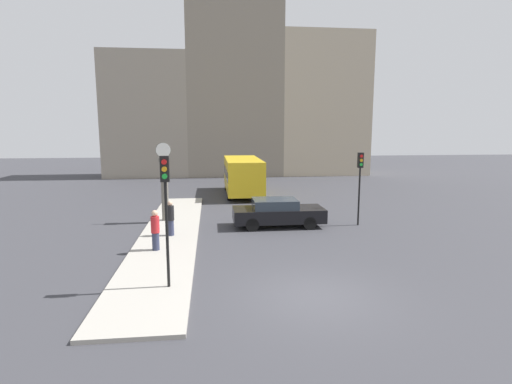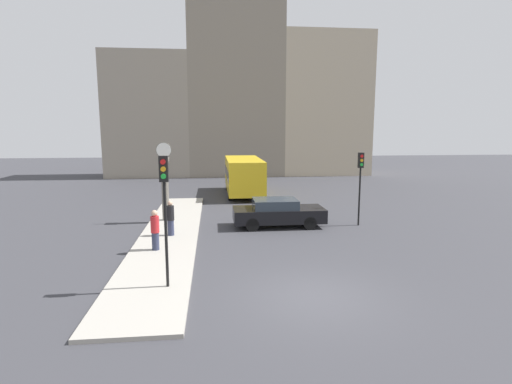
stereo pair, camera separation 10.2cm
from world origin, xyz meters
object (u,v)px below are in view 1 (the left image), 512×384
object	(u,v)px
bus_distant	(243,174)
street_clock	(164,184)
sedan_car	(278,212)
pedestrian_red_top	(155,230)
traffic_light_far	(360,174)
pedestrian_black_jacket	(170,218)
traffic_light_near	(166,195)

from	to	relation	value
bus_distant	street_clock	bearing A→B (deg)	-119.23
sedan_car	pedestrian_red_top	xyz separation A→B (m)	(-5.52, -3.78, 0.22)
bus_distant	traffic_light_far	bearing A→B (deg)	-63.48
bus_distant	pedestrian_red_top	size ratio (longest dim) A/B	4.64
street_clock	pedestrian_red_top	xyz separation A→B (m)	(0.20, -5.30, -1.12)
sedan_car	bus_distant	distance (m)	10.10
traffic_light_far	pedestrian_black_jacket	size ratio (longest dim) A/B	2.35
street_clock	pedestrian_black_jacket	bearing A→B (deg)	-79.70
sedan_car	pedestrian_red_top	distance (m)	6.70
sedan_car	street_clock	world-z (taller)	street_clock
pedestrian_red_top	pedestrian_black_jacket	bearing A→B (deg)	80.15
traffic_light_near	pedestrian_red_top	world-z (taller)	traffic_light_near
bus_distant	traffic_light_far	distance (m)	11.49
traffic_light_near	pedestrian_black_jacket	size ratio (longest dim) A/B	2.52
traffic_light_near	traffic_light_far	xyz separation A→B (m)	(8.78, 7.42, -0.31)
bus_distant	pedestrian_red_top	xyz separation A→B (m)	(-4.56, -13.80, -0.61)
traffic_light_far	street_clock	xyz separation A→B (m)	(-9.86, 1.73, -0.60)
sedan_car	street_clock	xyz separation A→B (m)	(-5.72, 1.52, 1.34)
traffic_light_near	pedestrian_red_top	xyz separation A→B (m)	(-0.89, 3.85, -2.03)
sedan_car	pedestrian_black_jacket	xyz separation A→B (m)	(-5.15, -1.62, 0.19)
sedan_car	traffic_light_near	size ratio (longest dim) A/B	1.14
traffic_light_near	sedan_car	bearing A→B (deg)	58.74
traffic_light_near	street_clock	xyz separation A→B (m)	(-1.08, 9.15, -0.90)
street_clock	pedestrian_red_top	world-z (taller)	street_clock
sedan_car	bus_distant	xyz separation A→B (m)	(-0.96, 10.02, 0.82)
traffic_light_far	street_clock	world-z (taller)	street_clock
street_clock	traffic_light_near	bearing A→B (deg)	-83.24
traffic_light_far	pedestrian_red_top	world-z (taller)	traffic_light_far
bus_distant	sedan_car	bearing A→B (deg)	-84.52
sedan_car	traffic_light_far	distance (m)	4.58
sedan_car	pedestrian_red_top	world-z (taller)	pedestrian_red_top
sedan_car	pedestrian_black_jacket	bearing A→B (deg)	-162.52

